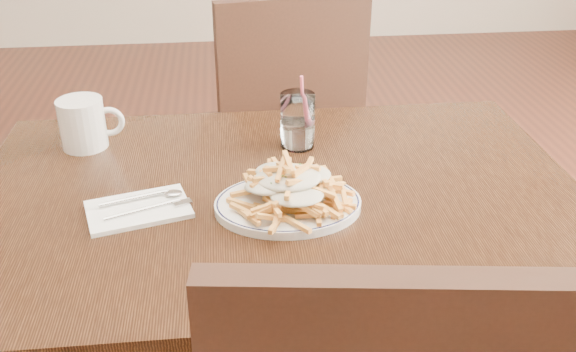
{
  "coord_description": "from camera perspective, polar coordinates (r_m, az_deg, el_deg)",
  "views": [
    {
      "loc": [
        -0.1,
        -1.09,
        1.38
      ],
      "look_at": [
        0.01,
        -0.07,
        0.82
      ],
      "focal_mm": 40.0,
      "sensor_mm": 36.0,
      "label": 1
    }
  ],
  "objects": [
    {
      "name": "water_glass",
      "position": [
        1.41,
        0.85,
        4.66
      ],
      "size": [
        0.08,
        0.08,
        0.17
      ],
      "color": "white",
      "rests_on": "table"
    },
    {
      "name": "cutlery",
      "position": [
        1.22,
        -13.18,
        -2.47
      ],
      "size": [
        0.18,
        0.12,
        0.01
      ],
      "color": "silver",
      "rests_on": "napkin"
    },
    {
      "name": "coffee_mug",
      "position": [
        1.48,
        -17.69,
        4.47
      ],
      "size": [
        0.14,
        0.1,
        0.11
      ],
      "color": "white",
      "rests_on": "table"
    },
    {
      "name": "napkin",
      "position": [
        1.22,
        -13.15,
        -2.9
      ],
      "size": [
        0.21,
        0.16,
        0.01
      ],
      "primitive_type": "cube",
      "rotation": [
        0.0,
        0.0,
        0.27
      ],
      "color": "white",
      "rests_on": "table"
    },
    {
      "name": "table",
      "position": [
        1.3,
        -0.78,
        -4.21
      ],
      "size": [
        1.2,
        0.8,
        0.75
      ],
      "color": "black",
      "rests_on": "ground"
    },
    {
      "name": "chair_far",
      "position": [
        2.05,
        -0.46,
        4.81
      ],
      "size": [
        0.53,
        0.53,
        0.97
      ],
      "color": "black",
      "rests_on": "ground"
    },
    {
      "name": "fries_plate",
      "position": [
        1.2,
        0.0,
        -2.54
      ],
      "size": [
        0.34,
        0.31,
        0.02
      ],
      "color": "white",
      "rests_on": "table"
    },
    {
      "name": "loaded_fries",
      "position": [
        1.17,
        0.0,
        -0.66
      ],
      "size": [
        0.25,
        0.2,
        0.07
      ],
      "color": "gold",
      "rests_on": "fries_plate"
    }
  ]
}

